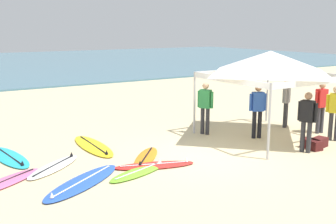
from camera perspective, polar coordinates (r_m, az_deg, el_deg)
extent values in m
plane|color=beige|center=(11.73, 5.93, -5.66)|extent=(80.00, 80.00, 0.00)
cylinder|color=#B7B7BC|center=(11.18, 13.73, -1.34)|extent=(0.07, 0.07, 2.05)
cylinder|color=#B7B7BC|center=(13.65, 3.65, 1.26)|extent=(0.07, 0.07, 2.05)
cylinder|color=#B7B7BC|center=(15.82, 13.48, 2.38)|extent=(0.07, 0.07, 2.05)
cube|color=white|center=(12.27, 19.37, 3.89)|extent=(3.33, 0.03, 0.18)
cube|color=white|center=(14.55, 9.04, 5.50)|extent=(3.33, 0.03, 0.18)
cube|color=white|center=(12.22, 8.31, 4.39)|extent=(0.03, 3.33, 0.18)
cube|color=white|center=(14.60, 18.34, 5.08)|extent=(0.03, 3.33, 0.18)
pyramid|color=white|center=(13.32, 13.86, 6.66)|extent=(3.45, 3.45, 0.70)
ellipsoid|color=white|center=(10.85, -15.40, -7.26)|extent=(1.89, 1.65, 0.07)
cube|color=black|center=(10.84, -15.41, -7.07)|extent=(1.35, 1.08, 0.01)
cone|color=black|center=(11.46, -13.12, -5.63)|extent=(0.09, 0.09, 0.12)
ellipsoid|color=#7AD12D|center=(10.15, -3.99, -8.17)|extent=(1.94, 1.08, 0.07)
cube|color=white|center=(10.14, -4.00, -7.97)|extent=(1.53, 0.55, 0.01)
cone|color=white|center=(10.66, -1.15, -6.62)|extent=(0.09, 0.09, 0.12)
ellipsoid|color=yellow|center=(12.44, -10.25, -4.60)|extent=(0.78, 2.60, 0.07)
cube|color=black|center=(12.43, -10.26, -4.43)|extent=(0.12, 2.20, 0.01)
cone|color=black|center=(11.46, -8.42, -5.44)|extent=(0.09, 0.09, 0.12)
ellipsoid|color=pink|center=(10.18, -21.39, -8.91)|extent=(2.01, 1.52, 0.07)
cube|color=black|center=(10.17, -21.41, -8.71)|extent=(1.49, 0.93, 0.01)
ellipsoid|color=#23B2CC|center=(12.00, -20.95, -5.80)|extent=(0.92, 2.44, 0.07)
cube|color=black|center=(11.99, -20.96, -5.62)|extent=(0.28, 2.01, 0.01)
cone|color=black|center=(11.09, -19.37, -6.58)|extent=(0.09, 0.09, 0.12)
ellipsoid|color=orange|center=(11.23, -3.01, -6.19)|extent=(1.60, 1.73, 0.07)
cube|color=black|center=(11.22, -3.02, -6.01)|extent=(1.07, 1.22, 0.01)
cone|color=black|center=(10.50, -3.87, -6.95)|extent=(0.09, 0.09, 0.12)
ellipsoid|color=red|center=(10.58, -1.87, -7.31)|extent=(2.12, 1.20, 0.07)
cube|color=white|center=(10.57, -1.87, -7.12)|extent=(1.66, 0.62, 0.01)
cone|color=white|center=(10.74, 2.56, -6.50)|extent=(0.09, 0.09, 0.12)
ellipsoid|color=blue|center=(9.68, -11.60, -9.39)|extent=(2.53, 1.99, 0.07)
cube|color=white|center=(9.67, -11.60, -9.17)|extent=(1.85, 1.24, 0.01)
cone|color=white|center=(8.88, -15.67, -10.89)|extent=(0.09, 0.09, 0.12)
cylinder|color=#2D2D33|center=(13.85, 21.42, -1.85)|extent=(0.13, 0.13, 0.88)
cube|color=yellow|center=(13.70, 22.02, 1.13)|extent=(0.38, 0.42, 0.60)
cylinder|color=yellow|center=(13.72, 21.06, 1.13)|extent=(0.09, 0.09, 0.54)
cylinder|color=#2D2D33|center=(12.25, 18.79, -3.34)|extent=(0.13, 0.13, 0.88)
cylinder|color=#2D2D33|center=(12.31, 18.00, -3.21)|extent=(0.13, 0.13, 0.88)
cube|color=black|center=(12.12, 18.62, 0.11)|extent=(0.32, 0.41, 0.60)
sphere|color=#9E7051|center=(12.05, 18.74, 2.09)|extent=(0.21, 0.21, 0.21)
cylinder|color=black|center=(12.04, 19.63, -0.12)|extent=(0.09, 0.09, 0.54)
cylinder|color=black|center=(12.20, 17.60, 0.15)|extent=(0.09, 0.09, 0.54)
cylinder|color=#2D2D33|center=(13.71, 4.76, -1.21)|extent=(0.13, 0.13, 0.88)
cylinder|color=#2D2D33|center=(13.64, 5.45, -1.29)|extent=(0.13, 0.13, 0.88)
cube|color=#2D8C47|center=(13.53, 5.16, 1.81)|extent=(0.37, 0.42, 0.60)
sphere|color=tan|center=(13.47, 5.19, 3.59)|extent=(0.21, 0.21, 0.21)
cylinder|color=#2D8C47|center=(13.63, 4.27, 1.81)|extent=(0.09, 0.09, 0.54)
cylinder|color=#2D8C47|center=(13.44, 6.06, 1.65)|extent=(0.09, 0.09, 0.54)
cylinder|color=black|center=(13.40, 11.74, -1.71)|extent=(0.13, 0.13, 0.88)
cylinder|color=black|center=(13.46, 12.46, -1.68)|extent=(0.13, 0.13, 0.88)
cube|color=#2851B2|center=(13.28, 12.23, 1.41)|extent=(0.42, 0.35, 0.60)
sphere|color=#9E7051|center=(13.22, 12.31, 3.23)|extent=(0.21, 0.21, 0.21)
cylinder|color=#2851B2|center=(13.21, 11.29, 1.31)|extent=(0.09, 0.09, 0.54)
cylinder|color=#2851B2|center=(13.36, 13.16, 1.35)|extent=(0.09, 0.09, 0.54)
cylinder|color=#2D2D33|center=(15.27, 15.88, -0.30)|extent=(0.13, 0.13, 0.88)
cylinder|color=#2D2D33|center=(15.09, 15.77, -0.43)|extent=(0.13, 0.13, 0.88)
cube|color=gray|center=(15.05, 15.98, 2.40)|extent=(0.42, 0.38, 0.60)
sphere|color=beige|center=(14.99, 16.07, 4.00)|extent=(0.21, 0.21, 0.21)
cylinder|color=gray|center=(15.28, 16.12, 2.44)|extent=(0.09, 0.09, 0.54)
cylinder|color=gray|center=(14.83, 15.83, 2.19)|extent=(0.09, 0.09, 0.54)
cylinder|color=#383842|center=(14.72, 20.37, -1.02)|extent=(0.13, 0.13, 0.88)
cylinder|color=#383842|center=(14.59, 19.89, -1.09)|extent=(0.13, 0.13, 0.88)
cube|color=red|center=(14.52, 20.33, 1.80)|extent=(0.38, 0.25, 0.60)
sphere|color=tan|center=(14.46, 20.45, 3.46)|extent=(0.21, 0.21, 0.21)
cylinder|color=red|center=(14.69, 20.94, 1.78)|extent=(0.09, 0.09, 0.54)
cylinder|color=red|center=(14.35, 19.70, 1.66)|extent=(0.09, 0.09, 0.54)
cube|color=#4C1919|center=(12.74, 19.10, -4.20)|extent=(0.36, 0.62, 0.28)
cube|color=#4C1919|center=(12.97, 19.96, -3.98)|extent=(0.65, 0.43, 0.28)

